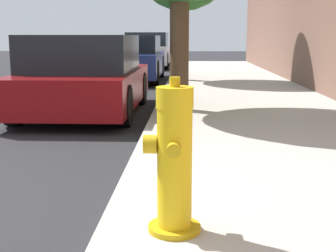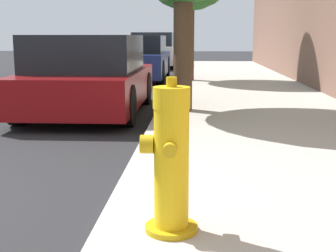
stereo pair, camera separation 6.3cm
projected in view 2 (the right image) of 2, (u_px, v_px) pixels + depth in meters
The scene contains 4 objects.
fire_hydrant at pixel (171, 162), 2.84m from camera, with size 0.35×0.35×0.96m.
parked_car_near at pixel (89, 77), 8.05m from camera, with size 1.87×3.81×1.35m.
parked_car_mid at pixel (136, 59), 14.00m from camera, with size 1.82×4.08×1.35m.
parked_car_far at pixel (154, 51), 20.21m from camera, with size 1.84×4.42×1.49m.
Camera 2 is at (2.75, -3.14, 1.33)m, focal length 50.00 mm.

